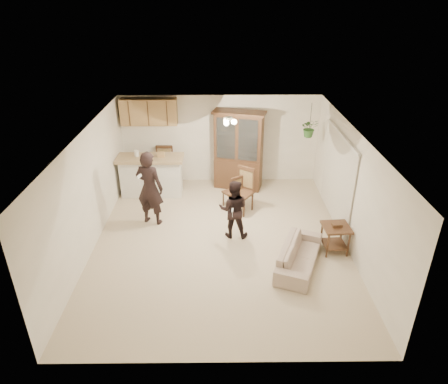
{
  "coord_description": "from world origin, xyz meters",
  "views": [
    {
      "loc": [
        0.0,
        -7.45,
        5.0
      ],
      "look_at": [
        0.08,
        0.4,
        1.03
      ],
      "focal_mm": 32.0,
      "sensor_mm": 36.0,
      "label": 1
    }
  ],
  "objects_px": {
    "china_hutch": "(239,151)",
    "side_table": "(335,238)",
    "chair_hutch_left": "(241,200)",
    "chair_hutch_right": "(232,198)",
    "adult": "(150,188)",
    "child": "(233,209)",
    "chair_bar": "(165,175)",
    "sofa": "(300,250)"
  },
  "relations": [
    {
      "from": "china_hutch",
      "to": "side_table",
      "type": "height_order",
      "value": "china_hutch"
    },
    {
      "from": "sofa",
      "to": "chair_hutch_right",
      "type": "relative_size",
      "value": 2.07
    },
    {
      "from": "sofa",
      "to": "chair_hutch_right",
      "type": "bearing_deg",
      "value": 48.7
    },
    {
      "from": "adult",
      "to": "child",
      "type": "relative_size",
      "value": 1.33
    },
    {
      "from": "china_hutch",
      "to": "side_table",
      "type": "bearing_deg",
      "value": -43.2
    },
    {
      "from": "china_hutch",
      "to": "side_table",
      "type": "distance_m",
      "value": 3.77
    },
    {
      "from": "side_table",
      "to": "chair_hutch_right",
      "type": "xyz_separation_m",
      "value": [
        -2.12,
        1.99,
        -0.06
      ]
    },
    {
      "from": "sofa",
      "to": "adult",
      "type": "height_order",
      "value": "adult"
    },
    {
      "from": "chair_hutch_left",
      "to": "chair_hutch_right",
      "type": "xyz_separation_m",
      "value": [
        -0.21,
        0.25,
        -0.07
      ]
    },
    {
      "from": "chair_hutch_right",
      "to": "side_table",
      "type": "bearing_deg",
      "value": 101.1
    },
    {
      "from": "side_table",
      "to": "chair_hutch_left",
      "type": "distance_m",
      "value": 2.58
    },
    {
      "from": "side_table",
      "to": "chair_hutch_left",
      "type": "height_order",
      "value": "chair_hutch_left"
    },
    {
      "from": "china_hutch",
      "to": "side_table",
      "type": "xyz_separation_m",
      "value": [
        1.92,
        -3.16,
        -0.76
      ]
    },
    {
      "from": "chair_bar",
      "to": "chair_hutch_left",
      "type": "bearing_deg",
      "value": -34.84
    },
    {
      "from": "chair_bar",
      "to": "chair_hutch_right",
      "type": "xyz_separation_m",
      "value": [
        1.89,
        -1.28,
        -0.06
      ]
    },
    {
      "from": "china_hutch",
      "to": "chair_hutch_right",
      "type": "distance_m",
      "value": 1.44
    },
    {
      "from": "side_table",
      "to": "chair_hutch_right",
      "type": "relative_size",
      "value": 0.74
    },
    {
      "from": "side_table",
      "to": "chair_bar",
      "type": "relative_size",
      "value": 0.6
    },
    {
      "from": "china_hutch",
      "to": "chair_hutch_left",
      "type": "height_order",
      "value": "china_hutch"
    },
    {
      "from": "adult",
      "to": "chair_hutch_right",
      "type": "relative_size",
      "value": 1.98
    },
    {
      "from": "china_hutch",
      "to": "chair_hutch_left",
      "type": "bearing_deg",
      "value": -73.92
    },
    {
      "from": "chair_bar",
      "to": "chair_hutch_right",
      "type": "bearing_deg",
      "value": -32.85
    },
    {
      "from": "china_hutch",
      "to": "chair_bar",
      "type": "xyz_separation_m",
      "value": [
        -2.08,
        0.12,
        -0.76
      ]
    },
    {
      "from": "adult",
      "to": "child",
      "type": "bearing_deg",
      "value": 179.8
    },
    {
      "from": "chair_hutch_left",
      "to": "chair_hutch_right",
      "type": "distance_m",
      "value": 0.34
    },
    {
      "from": "china_hutch",
      "to": "chair_bar",
      "type": "relative_size",
      "value": 1.94
    },
    {
      "from": "child",
      "to": "side_table",
      "type": "xyz_separation_m",
      "value": [
        2.13,
        -0.62,
        -0.36
      ]
    },
    {
      "from": "chair_hutch_left",
      "to": "chair_hutch_right",
      "type": "relative_size",
      "value": 1.26
    },
    {
      "from": "sofa",
      "to": "chair_hutch_left",
      "type": "height_order",
      "value": "chair_hutch_left"
    },
    {
      "from": "china_hutch",
      "to": "chair_hutch_right",
      "type": "relative_size",
      "value": 2.41
    },
    {
      "from": "sofa",
      "to": "side_table",
      "type": "xyz_separation_m",
      "value": [
        0.84,
        0.51,
        -0.05
      ]
    },
    {
      "from": "adult",
      "to": "chair_bar",
      "type": "xyz_separation_m",
      "value": [
        0.06,
        2.04,
        -0.58
      ]
    },
    {
      "from": "sofa",
      "to": "child",
      "type": "height_order",
      "value": "child"
    },
    {
      "from": "china_hutch",
      "to": "chair_hutch_left",
      "type": "relative_size",
      "value": 1.92
    },
    {
      "from": "child",
      "to": "china_hutch",
      "type": "height_order",
      "value": "china_hutch"
    },
    {
      "from": "china_hutch",
      "to": "child",
      "type": "bearing_deg",
      "value": -79.35
    },
    {
      "from": "chair_bar",
      "to": "child",
      "type": "bearing_deg",
      "value": -53.46
    },
    {
      "from": "child",
      "to": "chair_bar",
      "type": "distance_m",
      "value": 3.27
    },
    {
      "from": "adult",
      "to": "side_table",
      "type": "bearing_deg",
      "value": -179.49
    },
    {
      "from": "adult",
      "to": "chair_bar",
      "type": "relative_size",
      "value": 1.6
    },
    {
      "from": "adult",
      "to": "chair_hutch_right",
      "type": "xyz_separation_m",
      "value": [
        1.95,
        0.76,
        -0.64
      ]
    },
    {
      "from": "child",
      "to": "chair_bar",
      "type": "xyz_separation_m",
      "value": [
        -1.87,
        2.66,
        -0.36
      ]
    }
  ]
}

